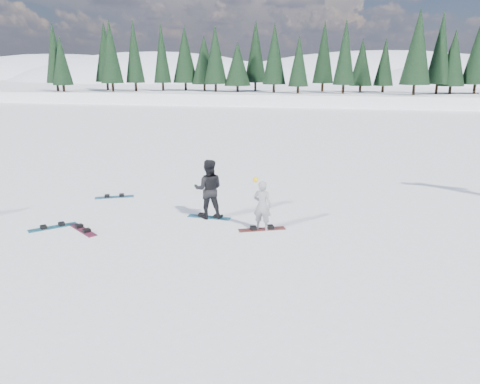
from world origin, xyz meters
The scene contains 9 objects.
ground centered at (0.00, 0.00, 0.00)m, with size 420.00×420.00×0.00m, color white.
alpine_backdrop centered at (-11.72, 189.16, -13.97)m, with size 412.50×227.00×53.20m.
snowboarder_woman centered at (2.48, 0.83, 0.82)m, with size 0.63×0.46×1.75m.
snowboarder_man centered at (0.50, 1.67, 1.02)m, with size 0.99×0.77×2.04m, color black.
snowboard_woman centered at (2.48, 0.83, 0.01)m, with size 1.50×0.28×0.03m, color maroon.
snowboard_man centered at (0.50, 1.67, 0.01)m, with size 1.50×0.28×0.03m, color teal.
snowboard_loose_a centered at (-4.15, -0.40, 0.01)m, with size 1.50×0.28×0.03m, color #19728A.
snowboard_loose_c centered at (-3.89, 3.37, 0.01)m, with size 1.50×0.28×0.03m, color teal.
snowboard_loose_b centered at (-3.05, -0.44, 0.01)m, with size 1.50×0.28×0.03m, color maroon.
Camera 1 is at (4.76, -13.06, 5.00)m, focal length 35.00 mm.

